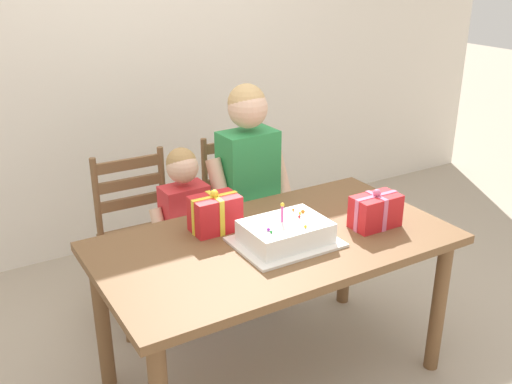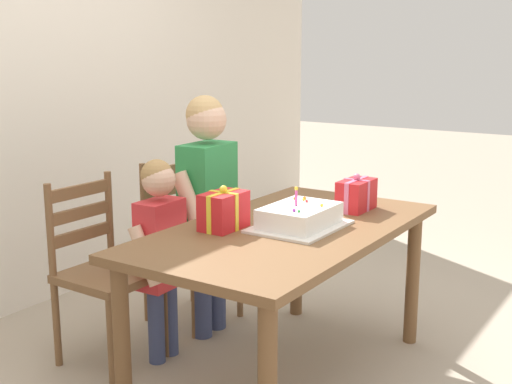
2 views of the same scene
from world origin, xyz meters
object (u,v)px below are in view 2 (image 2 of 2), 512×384
object	(u,v)px
chair_left	(104,270)
gift_box_beside_cake	(224,211)
birthday_cake	(300,217)
child_older	(208,192)
dining_table	(286,247)
chair_right	(187,240)
gift_box_red_large	(356,195)
child_younger	(161,240)

from	to	relation	value
chair_left	gift_box_beside_cake	bearing A→B (deg)	-78.01
birthday_cake	child_older	size ratio (longest dim) A/B	0.34
dining_table	chair_left	distance (m)	0.93
chair_right	dining_table	bearing A→B (deg)	-110.91
gift_box_beside_cake	gift_box_red_large	bearing A→B (deg)	-27.70
dining_table	gift_box_beside_cake	world-z (taller)	gift_box_beside_cake
child_older	child_younger	xyz separation A→B (m)	(-0.38, 0.00, -0.17)
chair_left	chair_right	xyz separation A→B (m)	(0.65, -0.00, 0.00)
gift_box_beside_cake	chair_right	distance (m)	0.90
child_older	child_younger	distance (m)	0.42
gift_box_red_large	dining_table	bearing A→B (deg)	164.85
gift_box_red_large	birthday_cake	bearing A→B (deg)	171.47
gift_box_red_large	child_older	xyz separation A→B (m)	(-0.25, 0.75, -0.03)
chair_left	child_younger	bearing A→B (deg)	-55.55
dining_table	chair_right	size ratio (longest dim) A/B	1.72
child_younger	chair_right	bearing A→B (deg)	25.68
birthday_cake	gift_box_beside_cake	bearing A→B (deg)	126.31
gift_box_red_large	gift_box_beside_cake	distance (m)	0.74
gift_box_red_large	child_younger	xyz separation A→B (m)	(-0.63, 0.75, -0.20)
gift_box_beside_cake	child_younger	size ratio (longest dim) A/B	0.22
dining_table	child_older	distance (m)	0.67
child_older	child_younger	size ratio (longest dim) A/B	1.28
dining_table	gift_box_beside_cake	size ratio (longest dim) A/B	7.10
dining_table	chair_left	size ratio (longest dim) A/B	1.72
dining_table	chair_left	xyz separation A→B (m)	(-0.32, 0.85, -0.18)
chair_left	chair_right	world-z (taller)	same
child_younger	gift_box_beside_cake	bearing A→B (deg)	-93.60
gift_box_beside_cake	child_older	world-z (taller)	child_older
birthday_cake	chair_left	distance (m)	1.03
birthday_cake	child_younger	xyz separation A→B (m)	(-0.18, 0.68, -0.17)
birthday_cake	child_older	world-z (taller)	child_older
child_older	birthday_cake	bearing A→B (deg)	-106.89
chair_left	child_older	xyz separation A→B (m)	(0.54, -0.24, 0.33)
gift_box_red_large	chair_left	bearing A→B (deg)	128.81
birthday_cake	child_younger	distance (m)	0.72
dining_table	child_younger	distance (m)	0.64
birthday_cake	gift_box_beside_cake	xyz separation A→B (m)	(-0.20, 0.28, 0.04)
gift_box_beside_cake	child_older	xyz separation A→B (m)	(0.41, 0.40, -0.04)
gift_box_red_large	child_younger	world-z (taller)	child_younger
child_older	dining_table	bearing A→B (deg)	-109.71
child_older	gift_box_red_large	bearing A→B (deg)	-71.80
chair_left	child_older	world-z (taller)	child_older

